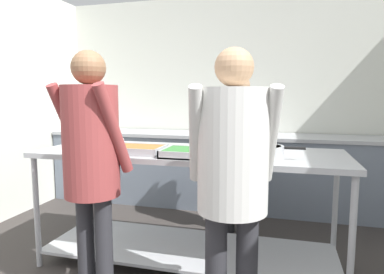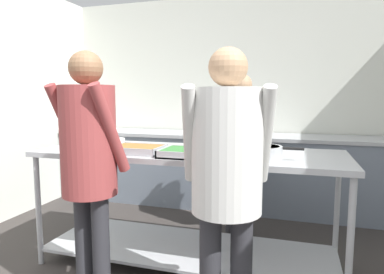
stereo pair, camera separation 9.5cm
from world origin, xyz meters
name	(u,v)px [view 2 (the right image)]	position (x,y,z in m)	size (l,w,h in m)	color
wall_rear	(236,99)	(0.00, 3.46, 1.32)	(4.64, 0.06, 2.65)	silver
back_counter	(229,170)	(0.00, 3.09, 0.46)	(4.48, 0.65, 0.91)	slate
serving_counter	(188,188)	(-0.04, 1.54, 0.63)	(2.41, 0.84, 0.94)	#ADAFB5
plate_stack	(113,143)	(-0.73, 1.56, 0.97)	(0.22, 0.22, 0.07)	white
serving_tray_vegetables	(137,149)	(-0.39, 1.34, 0.96)	(0.39, 0.30, 0.05)	#ADAFB5
serving_tray_roast	(192,153)	(0.07, 1.30, 0.96)	(0.45, 0.32, 0.05)	#ADAFB5
sauce_pan	(260,152)	(0.55, 1.35, 0.99)	(0.44, 0.30, 0.09)	#ADAFB5
guest_serving_left	(227,166)	(0.43, 0.78, 1.00)	(0.54, 0.41, 1.63)	#2D2D33
guest_serving_right	(89,152)	(-0.46, 0.82, 1.02)	(0.49, 0.40, 1.65)	#2D2D33
cook_behind_counter	(240,137)	(0.26, 2.27, 0.97)	(0.47, 0.36, 1.58)	#2D2D33
water_bottle	(84,121)	(-2.05, 3.07, 1.03)	(0.06, 0.06, 0.27)	silver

